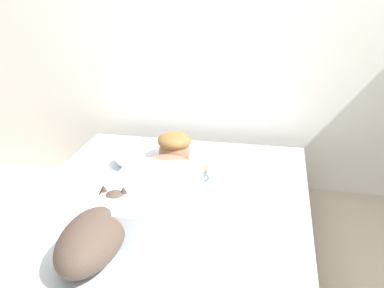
% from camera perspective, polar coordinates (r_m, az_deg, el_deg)
% --- Properties ---
extents(back_wall, '(4.44, 0.12, 2.50)m').
position_cam_1_polar(back_wall, '(3.20, 5.05, 15.99)').
color(back_wall, silver).
rests_on(back_wall, ground).
extents(bed, '(1.57, 2.03, 0.40)m').
position_cam_1_polar(bed, '(2.46, -3.73, -12.31)').
color(bed, '#726051').
rests_on(bed, ground).
extents(pillow, '(0.52, 0.32, 0.11)m').
position_cam_1_polar(pillow, '(2.79, -4.92, -1.96)').
color(pillow, silver).
rests_on(pillow, bed).
extents(person_lying, '(0.43, 0.92, 0.27)m').
position_cam_1_polar(person_lying, '(2.35, -4.25, -5.34)').
color(person_lying, silver).
rests_on(person_lying, bed).
extents(dog, '(0.26, 0.57, 0.21)m').
position_cam_1_polar(dog, '(1.99, -12.38, -11.32)').
color(dog, '#4C3D33').
rests_on(dog, bed).
extents(coffee_cup, '(0.12, 0.09, 0.07)m').
position_cam_1_polar(coffee_cup, '(2.59, 0.51, -4.25)').
color(coffee_cup, teal).
rests_on(coffee_cup, bed).
extents(cell_phone, '(0.07, 0.14, 0.01)m').
position_cam_1_polar(cell_phone, '(2.30, -9.08, -9.05)').
color(cell_phone, black).
rests_on(cell_phone, bed).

